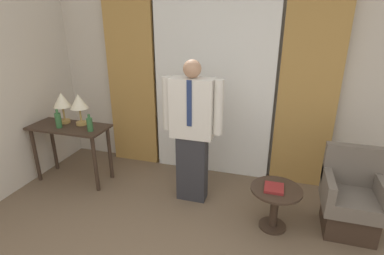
# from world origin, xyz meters

# --- Properties ---
(wall_back) EXTENTS (10.00, 0.06, 2.70)m
(wall_back) POSITION_xyz_m (0.00, 2.90, 1.35)
(wall_back) COLOR beige
(wall_back) RESTS_ON ground_plane
(curtain_sheer_center) EXTENTS (1.63, 0.06, 2.58)m
(curtain_sheer_center) POSITION_xyz_m (0.00, 2.77, 1.29)
(curtain_sheer_center) COLOR white
(curtain_sheer_center) RESTS_ON ground_plane
(curtain_drape_left) EXTENTS (0.72, 0.06, 2.58)m
(curtain_drape_left) POSITION_xyz_m (-1.21, 2.77, 1.29)
(curtain_drape_left) COLOR #B28442
(curtain_drape_left) RESTS_ON ground_plane
(curtain_drape_right) EXTENTS (0.72, 0.06, 2.58)m
(curtain_drape_right) POSITION_xyz_m (1.21, 2.77, 1.29)
(curtain_drape_right) COLOR #B28442
(curtain_drape_right) RESTS_ON ground_plane
(desk) EXTENTS (1.05, 0.47, 0.80)m
(desk) POSITION_xyz_m (-1.76, 1.97, 0.64)
(desk) COLOR #38281E
(desk) RESTS_ON ground_plane
(table_lamp_left) EXTENTS (0.23, 0.23, 0.42)m
(table_lamp_left) POSITION_xyz_m (-1.89, 2.07, 1.10)
(table_lamp_left) COLOR tan
(table_lamp_left) RESTS_ON desk
(table_lamp_right) EXTENTS (0.23, 0.23, 0.42)m
(table_lamp_right) POSITION_xyz_m (-1.63, 2.07, 1.10)
(table_lamp_right) COLOR tan
(table_lamp_right) RESTS_ON desk
(bottle_near_edge) EXTENTS (0.08, 0.08, 0.25)m
(bottle_near_edge) POSITION_xyz_m (-1.84, 1.89, 0.90)
(bottle_near_edge) COLOR #336638
(bottle_near_edge) RESTS_ON desk
(bottle_by_lamp) EXTENTS (0.07, 0.07, 0.22)m
(bottle_by_lamp) POSITION_xyz_m (-1.38, 1.90, 0.89)
(bottle_by_lamp) COLOR #336638
(bottle_by_lamp) RESTS_ON desk
(person) EXTENTS (0.71, 0.23, 1.73)m
(person) POSITION_xyz_m (-0.06, 2.00, 0.93)
(person) COLOR #2D2D33
(person) RESTS_ON ground_plane
(armchair) EXTENTS (0.58, 0.55, 0.90)m
(armchair) POSITION_xyz_m (1.70, 1.90, 0.34)
(armchair) COLOR #38281E
(armchair) RESTS_ON ground_plane
(side_table) EXTENTS (0.53, 0.53, 0.48)m
(side_table) POSITION_xyz_m (0.94, 1.70, 0.33)
(side_table) COLOR #38281E
(side_table) RESTS_ON ground_plane
(book) EXTENTS (0.19, 0.21, 0.03)m
(book) POSITION_xyz_m (0.92, 1.68, 0.50)
(book) COLOR maroon
(book) RESTS_ON side_table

